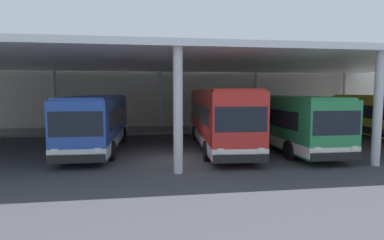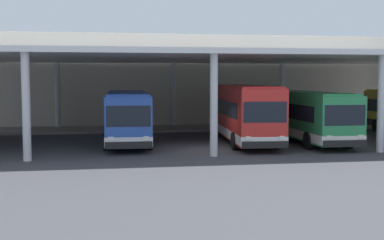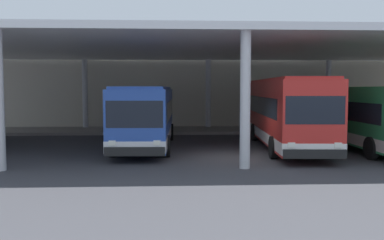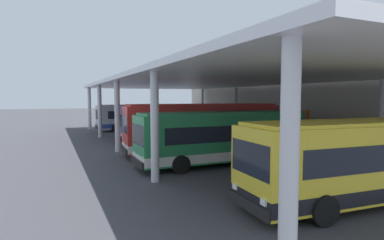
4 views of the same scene
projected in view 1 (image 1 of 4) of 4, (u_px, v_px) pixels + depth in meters
The scene contains 10 objects.
ground_plane at pixel (173, 160), 15.74m from camera, with size 200.00×200.00×0.00m, color #3D3D42.
platform_kerb at pixel (161, 130), 27.31m from camera, with size 42.00×4.50×0.18m, color gray.
station_building_facade at pixel (159, 87), 30.16m from camera, with size 48.00×1.60×7.71m, color beige.
canopy_shelter at pixel (165, 63), 20.67m from camera, with size 40.00×17.00×5.55m.
bus_second_bay at pixel (98, 122), 18.58m from camera, with size 2.94×10.60×3.17m.
bus_middle_bay at pixel (219, 118), 19.03m from camera, with size 3.27×11.47×3.57m.
bus_far_bay at pixel (285, 121), 19.03m from camera, with size 2.74×10.53×3.17m.
bench_waiting at pixel (247, 122), 28.47m from camera, with size 1.80×0.45×0.92m.
trash_bin at pixel (271, 122), 28.33m from camera, with size 0.52×0.52×0.98m.
banner_sign at pixel (219, 108), 27.07m from camera, with size 0.70×0.12×3.20m.
Camera 1 is at (-1.35, -15.46, 3.47)m, focal length 29.31 mm.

